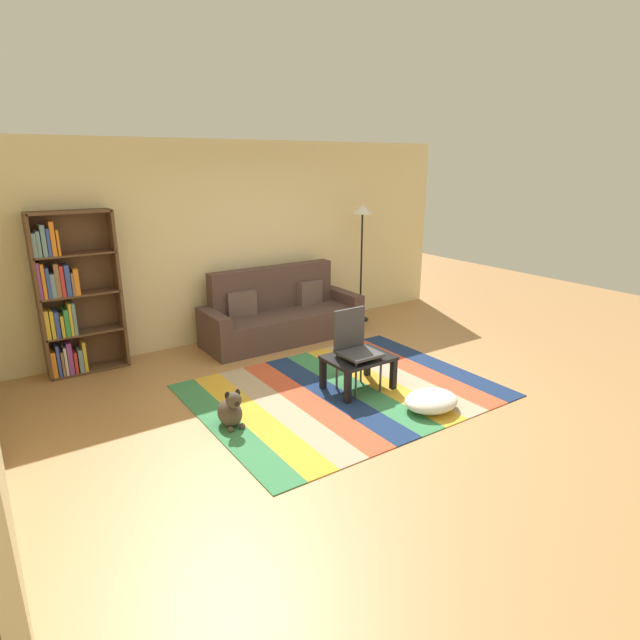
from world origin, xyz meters
TOP-DOWN VIEW (x-y plane):
  - ground_plane at (0.00, 0.00)m, footprint 14.00×14.00m
  - back_wall at (0.00, 2.55)m, footprint 6.80×0.10m
  - rug at (-0.14, 0.09)m, footprint 3.12×2.43m
  - couch at (0.20, 2.02)m, footprint 2.26×0.80m
  - bookshelf at (-2.44, 2.31)m, footprint 0.90×0.28m
  - coffee_table at (0.03, 0.04)m, footprint 0.71×0.53m
  - pouf at (0.32, -0.78)m, footprint 0.58×0.47m
  - dog at (-1.50, 0.05)m, footprint 0.22×0.35m
  - standing_lamp at (1.68, 2.09)m, footprint 0.32×0.32m
  - tv_remote at (0.09, -0.00)m, footprint 0.11×0.15m
  - folding_chair at (0.00, 0.09)m, footprint 0.40×0.40m

SIDE VIEW (x-z plane):
  - ground_plane at x=0.00m, z-range 0.00..0.00m
  - rug at x=-0.14m, z-range 0.00..0.01m
  - pouf at x=0.32m, z-range 0.01..0.20m
  - dog at x=-1.50m, z-range -0.04..0.36m
  - coffee_table at x=0.03m, z-range 0.13..0.50m
  - couch at x=0.20m, z-range -0.16..0.84m
  - tv_remote at x=0.09m, z-range 0.38..0.40m
  - folding_chair at x=0.00m, z-range 0.08..0.98m
  - bookshelf at x=-2.44m, z-range -0.06..1.85m
  - back_wall at x=0.00m, z-range 0.00..2.70m
  - standing_lamp at x=1.68m, z-range 0.60..2.41m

